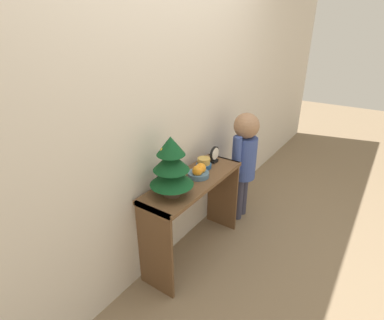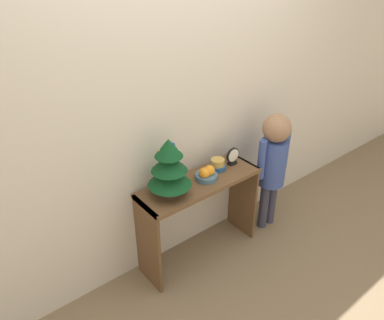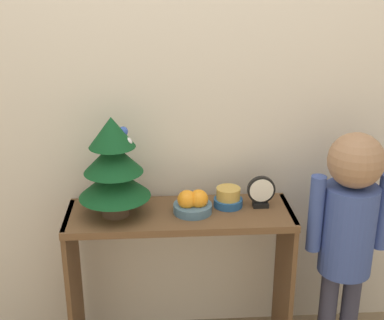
{
  "view_description": "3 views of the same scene",
  "coord_description": "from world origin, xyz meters",
  "px_view_note": "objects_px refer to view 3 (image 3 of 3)",
  "views": [
    {
      "loc": [
        -1.63,
        -0.94,
        1.74
      ],
      "look_at": [
        -0.01,
        0.17,
        0.85
      ],
      "focal_mm": 28.0,
      "sensor_mm": 36.0,
      "label": 1
    },
    {
      "loc": [
        -1.45,
        -1.56,
        2.14
      ],
      "look_at": [
        -0.06,
        0.18,
        0.87
      ],
      "focal_mm": 35.0,
      "sensor_mm": 36.0,
      "label": 2
    },
    {
      "loc": [
        -0.08,
        -1.84,
        1.68
      ],
      "look_at": [
        0.05,
        0.16,
        0.92
      ],
      "focal_mm": 50.0,
      "sensor_mm": 36.0,
      "label": 3
    }
  ],
  "objects_px": {
    "desk_clock": "(261,192)",
    "fruit_bowl": "(193,204)",
    "mini_tree": "(113,166)",
    "child_figure": "(349,221)",
    "singing_bowl": "(228,198)"
  },
  "relations": [
    {
      "from": "mini_tree",
      "to": "singing_bowl",
      "type": "distance_m",
      "value": 0.51
    },
    {
      "from": "mini_tree",
      "to": "desk_clock",
      "type": "distance_m",
      "value": 0.63
    },
    {
      "from": "singing_bowl",
      "to": "child_figure",
      "type": "distance_m",
      "value": 0.51
    },
    {
      "from": "child_figure",
      "to": "desk_clock",
      "type": "bearing_deg",
      "value": 162.5
    },
    {
      "from": "desk_clock",
      "to": "child_figure",
      "type": "bearing_deg",
      "value": -17.5
    },
    {
      "from": "fruit_bowl",
      "to": "singing_bowl",
      "type": "height_order",
      "value": "fruit_bowl"
    },
    {
      "from": "singing_bowl",
      "to": "desk_clock",
      "type": "xyz_separation_m",
      "value": [
        0.14,
        -0.02,
        0.03
      ]
    },
    {
      "from": "child_figure",
      "to": "singing_bowl",
      "type": "bearing_deg",
      "value": 165.19
    },
    {
      "from": "fruit_bowl",
      "to": "child_figure",
      "type": "distance_m",
      "value": 0.65
    },
    {
      "from": "child_figure",
      "to": "fruit_bowl",
      "type": "bearing_deg",
      "value": 173.35
    },
    {
      "from": "fruit_bowl",
      "to": "child_figure",
      "type": "relative_size",
      "value": 0.15
    },
    {
      "from": "mini_tree",
      "to": "singing_bowl",
      "type": "relative_size",
      "value": 3.37
    },
    {
      "from": "mini_tree",
      "to": "child_figure",
      "type": "bearing_deg",
      "value": -4.84
    },
    {
      "from": "desk_clock",
      "to": "fruit_bowl",
      "type": "bearing_deg",
      "value": -173.05
    },
    {
      "from": "desk_clock",
      "to": "child_figure",
      "type": "distance_m",
      "value": 0.38
    }
  ]
}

